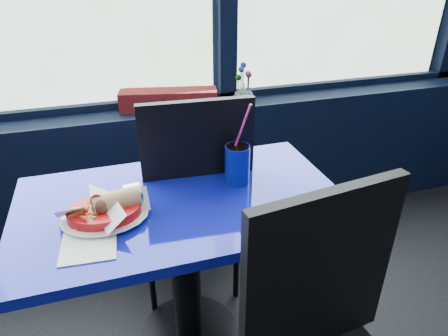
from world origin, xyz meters
The scene contains 9 objects.
window_sill centered at (0.00, 2.87, 0.40)m, with size 5.00×0.26×0.80m, color black.
near_table centered at (0.30, 2.00, 0.57)m, with size 1.20×0.70×0.75m.
chair_near_back centered at (0.40, 2.30, 0.61)m, with size 0.51×0.52×1.07m.
planter_box centered at (0.41, 2.85, 0.85)m, with size 0.53×0.13×0.11m, color maroon.
flower_vase centered at (0.84, 2.82, 0.87)m, with size 0.14×0.15×0.23m.
food_basket centered at (0.03, 1.95, 0.78)m, with size 0.31×0.31×0.10m.
ketchup_bottle centered at (0.33, 2.20, 0.84)m, with size 0.05×0.05×0.20m.
soda_cup centered at (0.54, 2.06, 0.83)m, with size 0.10×0.10×0.33m.
napkin centered at (-0.03, 1.82, 0.75)m, with size 0.17×0.17×0.00m, color white.
Camera 1 is at (0.08, 0.76, 1.55)m, focal length 32.00 mm.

